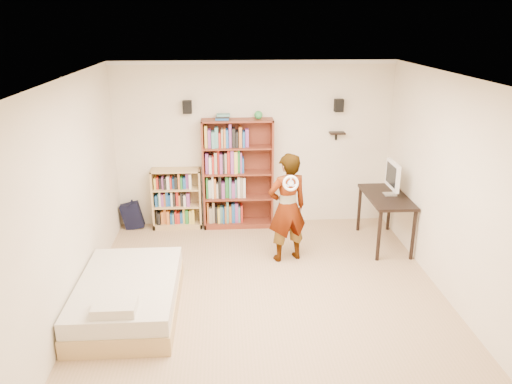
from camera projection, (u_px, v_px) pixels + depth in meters
ground at (266, 298)px, 6.25m from camera, size 4.50×5.00×0.01m
room_shell at (267, 163)px, 5.67m from camera, size 4.52×5.02×2.71m
crown_molding at (268, 81)px, 5.37m from camera, size 4.50×5.00×0.06m
speaker_left at (187, 107)px, 7.78m from camera, size 0.14×0.12×0.20m
speaker_right at (339, 105)px, 7.93m from camera, size 0.14×0.12×0.20m
wall_shelf at (337, 133)px, 8.09m from camera, size 0.25×0.16×0.02m
tall_bookshelf at (238, 174)px, 8.13m from camera, size 1.14×0.33×1.81m
low_bookshelf at (177, 199)px, 8.22m from camera, size 0.80×0.30×1.00m
computer_desk at (385, 220)px, 7.62m from camera, size 0.58×1.17×0.80m
imac at (391, 179)px, 7.43m from camera, size 0.13×0.51×0.51m
daybed at (128, 292)px, 5.88m from camera, size 1.15×1.77×0.52m
person at (287, 208)px, 7.00m from camera, size 0.67×0.54×1.59m
wii_wheel at (291, 183)px, 6.57m from camera, size 0.21×0.08×0.22m
navy_bag at (132, 215)px, 8.26m from camera, size 0.34×0.23×0.45m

